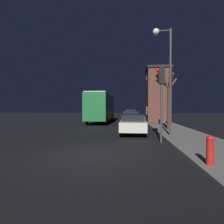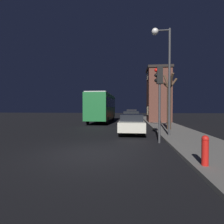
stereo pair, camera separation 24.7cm
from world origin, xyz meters
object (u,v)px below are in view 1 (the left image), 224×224
Objects in this scene: car_near_lane at (132,123)px; fire_hydrant at (210,149)px; bare_tree at (169,99)px; car_far_lane at (130,114)px; traffic_light at (161,88)px; bus at (101,106)px; car_mid_lane at (131,117)px; streetlamp at (165,63)px.

fire_hydrant is at bearing -73.34° from car_near_lane.
bare_tree is 0.96× the size of car_far_lane.
bare_tree is at bearing 72.99° from traffic_light.
car_near_lane is 7.66m from fire_hydrant.
bus is at bearing -116.61° from car_far_lane.
bare_tree reaches higher than bus.
car_mid_lane is at bearing 120.33° from bare_tree.
bus is 18.01m from fire_hydrant.
streetlamp is 1.43× the size of car_far_lane.
bus is 8.59m from car_far_lane.
traffic_light is 1.05× the size of car_mid_lane.
car_far_lane reaches higher than fire_hydrant.
bare_tree is 15.78m from car_far_lane.
streetlamp is at bearing 91.75° from fire_hydrant.
streetlamp is 1.49× the size of bare_tree.
bare_tree is 10.38m from bus.
bare_tree reaches higher than car_far_lane.
car_far_lane is 5.24× the size of fire_hydrant.
bare_tree is at bearing 30.45° from car_near_lane.
streetlamp reaches higher than traffic_light.
car_near_lane is at bearing -149.55° from bare_tree.
car_far_lane is (-0.04, 17.15, 0.09)m from car_near_lane.
bare_tree is 9.34m from fire_hydrant.
car_mid_lane is (-1.50, 10.36, -2.11)m from traffic_light.
bare_tree is at bearing -48.75° from bus.
traffic_light reaches higher than car_mid_lane.
bare_tree is 3.92m from car_near_lane.
bus is (-5.86, 11.06, -2.54)m from streetlamp.
car_mid_lane is (-3.06, 5.24, -1.77)m from bare_tree.
car_mid_lane is 14.52m from fire_hydrant.
bare_tree is (0.98, 3.26, -2.15)m from streetlamp.
car_near_lane is at bearing 113.14° from traffic_light.
traffic_light is 13.97m from bus.
fire_hydrant is at bearing -81.05° from car_mid_lane.
streetlamp reaches higher than car_far_lane.
bare_tree is at bearing -59.67° from car_mid_lane.
car_far_lane is (0.03, 10.15, 0.06)m from car_mid_lane.
streetlamp is at bearing -76.23° from car_mid_lane.
streetlamp is 9.58m from car_mid_lane.
streetlamp reaches higher than fire_hydrant.
car_mid_lane is at bearing 98.95° from fire_hydrant.
streetlamp is 7.14m from fire_hydrant.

